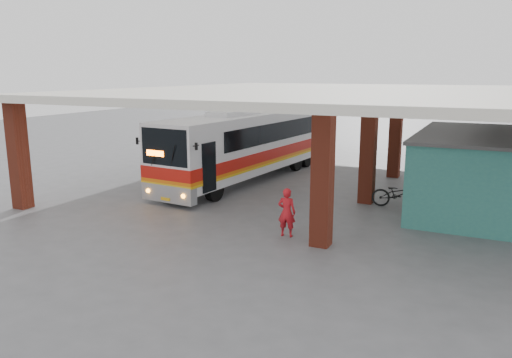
{
  "coord_description": "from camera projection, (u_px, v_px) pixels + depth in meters",
  "views": [
    {
      "loc": [
        7.81,
        -17.67,
        5.47
      ],
      "look_at": [
        -0.78,
        0.0,
        1.25
      ],
      "focal_mm": 35.0,
      "sensor_mm": 36.0,
      "label": 1
    }
  ],
  "objects": [
    {
      "name": "coach_bus",
      "position": [
        245.0,
        145.0,
        25.43
      ],
      "size": [
        3.63,
        12.72,
        3.66
      ],
      "rotation": [
        0.0,
        0.0,
        -0.08
      ],
      "color": "silver",
      "rests_on": "ground"
    },
    {
      "name": "pedestrian",
      "position": [
        287.0,
        212.0,
        16.81
      ],
      "size": [
        0.65,
        0.47,
        1.68
      ],
      "primitive_type": "imported",
      "rotation": [
        0.0,
        0.0,
        3.25
      ],
      "color": "red",
      "rests_on": "ground"
    },
    {
      "name": "motorcycle",
      "position": [
        399.0,
        194.0,
        20.44
      ],
      "size": [
        2.25,
        0.98,
        1.15
      ],
      "primitive_type": "imported",
      "rotation": [
        0.0,
        0.0,
        1.67
      ],
      "color": "black",
      "rests_on": "ground"
    },
    {
      "name": "red_chair",
      "position": [
        434.0,
        174.0,
        25.54
      ],
      "size": [
        0.43,
        0.43,
        0.81
      ],
      "rotation": [
        0.0,
        0.0,
        -0.01
      ],
      "color": "#B21315",
      "rests_on": "ground"
    },
    {
      "name": "brick_columns",
      "position": [
        345.0,
        144.0,
        23.35
      ],
      "size": [
        20.1,
        21.6,
        4.35
      ],
      "color": "maroon",
      "rests_on": "ground"
    },
    {
      "name": "canopy_roof",
      "position": [
        337.0,
        92.0,
        24.58
      ],
      "size": [
        21.0,
        23.0,
        0.3
      ],
      "primitive_type": "cube",
      "color": "silver",
      "rests_on": "brick_columns"
    },
    {
      "name": "ground",
      "position": [
        273.0,
        211.0,
        20.02
      ],
      "size": [
        90.0,
        90.0,
        0.0
      ],
      "primitive_type": "plane",
      "color": "#515154",
      "rests_on": "ground"
    },
    {
      "name": "shop_building",
      "position": [
        485.0,
        172.0,
        20.0
      ],
      "size": [
        5.2,
        8.2,
        3.11
      ],
      "color": "#2C6F6B",
      "rests_on": "ground"
    }
  ]
}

